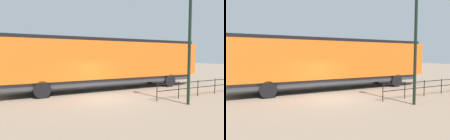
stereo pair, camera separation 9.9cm
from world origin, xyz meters
The scene contains 4 objects.
ground_plane centered at (0.00, 0.00, 0.00)m, with size 120.00×120.00×0.00m, color #84705B.
locomotive centered at (-3.43, 2.54, 2.26)m, with size 3.14×16.81×4.02m.
lamp_post centered at (3.57, 3.41, 4.80)m, with size 0.52×0.52×6.86m.
platform_fence centered at (2.15, 6.78, 0.70)m, with size 0.05×8.84×1.08m.
Camera 2 is at (11.74, -5.68, 2.69)m, focal length 33.73 mm.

